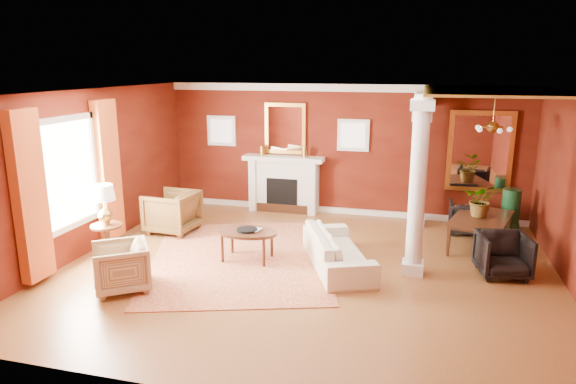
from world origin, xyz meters
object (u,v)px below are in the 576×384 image
(sofa, at_px, (338,244))
(coffee_table, at_px, (247,233))
(dining_table, at_px, (482,224))
(armchair_leopard, at_px, (172,210))
(side_table, at_px, (105,211))
(armchair_stripe, at_px, (121,265))

(sofa, relative_size, coffee_table, 1.97)
(dining_table, bearing_deg, armchair_leopard, 112.39)
(coffee_table, xyz_separation_m, dining_table, (3.98, 1.69, -0.03))
(sofa, xyz_separation_m, side_table, (-3.94, -0.66, 0.47))
(sofa, xyz_separation_m, armchair_leopard, (-3.54, 0.98, 0.06))
(sofa, height_order, armchair_leopard, armchair_leopard)
(armchair_leopard, distance_m, coffee_table, 2.25)
(coffee_table, relative_size, dining_table, 0.64)
(armchair_leopard, height_order, dining_table, armchair_leopard)
(armchair_stripe, bearing_deg, coffee_table, 102.82)
(armchair_leopard, xyz_separation_m, coffee_table, (1.97, -1.08, 0.02))
(sofa, distance_m, side_table, 4.02)
(side_table, bearing_deg, sofa, 9.47)
(side_table, bearing_deg, coffee_table, 13.27)
(side_table, xyz_separation_m, dining_table, (6.36, 2.25, -0.41))
(armchair_leopard, bearing_deg, coffee_table, 66.34)
(sofa, height_order, coffee_table, sofa)
(coffee_table, bearing_deg, sofa, 3.53)
(armchair_leopard, height_order, coffee_table, armchair_leopard)
(sofa, relative_size, armchair_stripe, 2.61)
(armchair_leopard, relative_size, coffee_table, 0.88)
(sofa, distance_m, armchair_leopard, 3.67)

